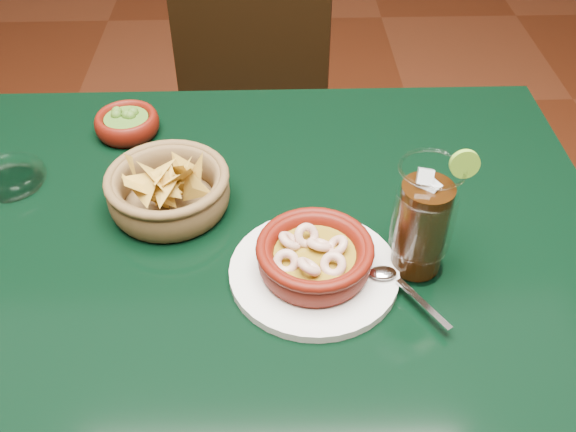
{
  "coord_description": "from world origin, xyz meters",
  "views": [
    {
      "loc": [
        0.12,
        -0.64,
        1.37
      ],
      "look_at": [
        0.14,
        -0.02,
        0.81
      ],
      "focal_mm": 40.0,
      "sensor_mm": 36.0,
      "label": 1
    }
  ],
  "objects_px": {
    "cola_drink": "(423,221)",
    "dining_chair": "(244,117)",
    "dining_table": "(194,288)",
    "chip_basket": "(168,190)",
    "shrimp_plate": "(315,260)"
  },
  "relations": [
    {
      "from": "cola_drink",
      "to": "dining_chair",
      "type": "bearing_deg",
      "value": 108.49
    },
    {
      "from": "dining_table",
      "to": "cola_drink",
      "type": "bearing_deg",
      "value": -10.62
    },
    {
      "from": "chip_basket",
      "to": "shrimp_plate",
      "type": "bearing_deg",
      "value": -35.17
    },
    {
      "from": "dining_chair",
      "to": "cola_drink",
      "type": "height_order",
      "value": "cola_drink"
    },
    {
      "from": "chip_basket",
      "to": "cola_drink",
      "type": "relative_size",
      "value": 1.12
    },
    {
      "from": "dining_chair",
      "to": "shrimp_plate",
      "type": "height_order",
      "value": "dining_chair"
    },
    {
      "from": "shrimp_plate",
      "to": "dining_chair",
      "type": "bearing_deg",
      "value": 98.85
    },
    {
      "from": "dining_chair",
      "to": "cola_drink",
      "type": "bearing_deg",
      "value": -71.51
    },
    {
      "from": "dining_chair",
      "to": "chip_basket",
      "type": "distance_m",
      "value": 0.7
    },
    {
      "from": "cola_drink",
      "to": "chip_basket",
      "type": "bearing_deg",
      "value": 158.94
    },
    {
      "from": "chip_basket",
      "to": "cola_drink",
      "type": "xyz_separation_m",
      "value": [
        0.34,
        -0.13,
        0.05
      ]
    },
    {
      "from": "dining_table",
      "to": "shrimp_plate",
      "type": "xyz_separation_m",
      "value": [
        0.17,
        -0.07,
        0.13
      ]
    },
    {
      "from": "dining_table",
      "to": "dining_chair",
      "type": "relative_size",
      "value": 1.34
    },
    {
      "from": "dining_chair",
      "to": "chip_basket",
      "type": "relative_size",
      "value": 4.26
    },
    {
      "from": "shrimp_plate",
      "to": "cola_drink",
      "type": "distance_m",
      "value": 0.14
    }
  ]
}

